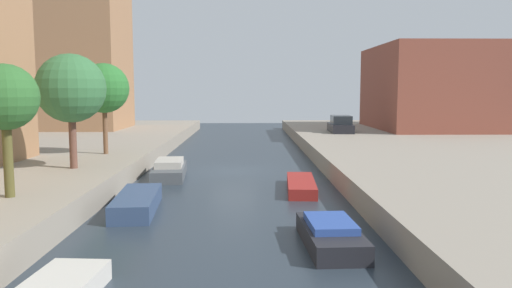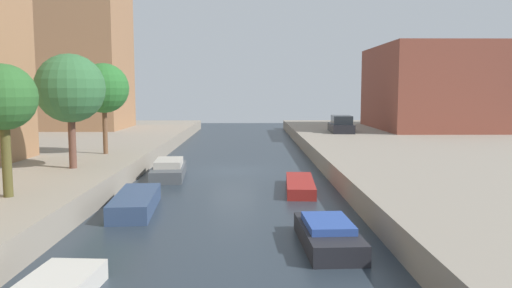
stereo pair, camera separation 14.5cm
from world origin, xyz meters
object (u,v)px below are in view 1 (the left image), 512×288
object	(u,v)px
street_tree_2	(71,89)
parked_car	(341,125)
moored_boat_left_2	(170,170)
moored_boat_right_2	(301,185)
moored_boat_right_1	(331,235)
apartment_tower_far	(69,20)
street_tree_1	(5,98)
street_tree_3	(104,88)
low_block_right	(429,88)
moored_boat_left_1	(137,202)

from	to	relation	value
street_tree_2	parked_car	world-z (taller)	street_tree_2
moored_boat_left_2	moored_boat_right_2	size ratio (longest dim) A/B	1.01
moored_boat_left_2	moored_boat_right_1	size ratio (longest dim) A/B	1.20
apartment_tower_far	street_tree_2	world-z (taller)	apartment_tower_far
street_tree_1	moored_boat_right_2	bearing A→B (deg)	28.71
apartment_tower_far	parked_car	world-z (taller)	apartment_tower_far
street_tree_3	moored_boat_left_2	bearing A→B (deg)	-28.54
parked_car	moored_boat_right_1	xyz separation A→B (m)	(-5.64, -28.76, -1.26)
moored_boat_left_2	moored_boat_right_2	bearing A→B (deg)	-28.89
low_block_right	street_tree_3	bearing A→B (deg)	-143.67
apartment_tower_far	moored_boat_right_2	bearing A→B (deg)	-52.64
moored_boat_left_2	parked_car	bearing A→B (deg)	53.71
moored_boat_left_2	moored_boat_right_1	bearing A→B (deg)	-60.90
moored_boat_left_2	moored_boat_left_1	bearing A→B (deg)	-90.67
apartment_tower_far	street_tree_1	xyz separation A→B (m)	(8.60, -31.07, -6.86)
street_tree_1	moored_boat_left_2	world-z (taller)	street_tree_1
low_block_right	moored_boat_left_1	world-z (taller)	low_block_right
street_tree_1	parked_car	size ratio (longest dim) A/B	1.01
street_tree_1	street_tree_2	xyz separation A→B (m)	(-0.00, 6.34, 0.34)
apartment_tower_far	moored_boat_right_1	size ratio (longest dim) A/B	5.23
street_tree_2	parked_car	size ratio (longest dim) A/B	1.19
moored_boat_right_1	low_block_right	bearing A→B (deg)	65.82
parked_car	moored_boat_left_1	distance (m)	27.30
street_tree_1	moored_boat_right_2	world-z (taller)	street_tree_1
low_block_right	parked_car	world-z (taller)	low_block_right
street_tree_2	moored_boat_left_2	size ratio (longest dim) A/B	1.14
apartment_tower_far	street_tree_3	distance (m)	22.17
moored_boat_left_1	street_tree_2	bearing A→B (deg)	131.87
moored_boat_left_2	street_tree_1	bearing A→B (deg)	-112.69
apartment_tower_far	low_block_right	distance (m)	34.59
street_tree_2	parked_car	distance (m)	25.94
low_block_right	street_tree_3	xyz separation A→B (m)	(-25.40, -18.68, -0.15)
apartment_tower_far	moored_boat_left_1	size ratio (longest dim) A/B	4.46
apartment_tower_far	street_tree_2	bearing A→B (deg)	-70.82
apartment_tower_far	moored_boat_right_1	bearing A→B (deg)	-60.13
low_block_right	street_tree_1	xyz separation A→B (m)	(-25.40, -30.37, -0.52)
moored_boat_right_1	street_tree_2	bearing A→B (deg)	140.41
street_tree_3	moored_boat_right_2	size ratio (longest dim) A/B	1.12
parked_car	street_tree_3	bearing A→B (deg)	-138.13
apartment_tower_far	street_tree_1	bearing A→B (deg)	-74.53
street_tree_1	moored_boat_left_1	xyz separation A→B (m)	(3.89, 2.00, -4.04)
parked_car	moored_boat_right_1	distance (m)	29.33
low_block_right	moored_boat_right_2	world-z (taller)	low_block_right
moored_boat_left_1	moored_boat_right_1	size ratio (longest dim) A/B	1.17
moored_boat_left_2	moored_boat_right_2	distance (m)	7.63
moored_boat_left_1	moored_boat_right_2	xyz separation A→B (m)	(6.77, 3.84, -0.09)
street_tree_3	street_tree_2	bearing A→B (deg)	-90.00
moored_boat_left_1	moored_boat_right_1	bearing A→B (deg)	-33.45
low_block_right	moored_boat_right_1	bearing A→B (deg)	-114.18
street_tree_3	moored_boat_left_2	world-z (taller)	street_tree_3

